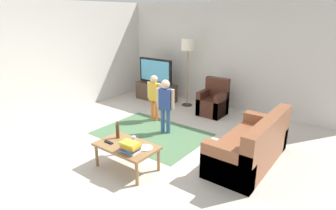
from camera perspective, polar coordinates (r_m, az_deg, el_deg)
name	(u,v)px	position (r m, az deg, el deg)	size (l,w,h in m)	color
ground	(149,145)	(5.35, -3.92, -8.25)	(7.80, 7.80, 0.00)	beige
wall_back	(224,56)	(7.38, 11.51, 9.93)	(6.00, 0.12, 2.70)	silver
wall_left	(53,60)	(7.21, -22.72, 8.68)	(0.12, 6.00, 2.70)	silver
area_rug	(151,134)	(5.81, -3.45, -5.95)	(2.20, 1.60, 0.01)	#4C724C
tv_stand	(156,92)	(7.94, -2.48, 2.72)	(1.20, 0.44, 0.50)	#4C3828
tv	(155,71)	(7.79, -2.64, 6.96)	(1.10, 0.28, 0.71)	black
couch	(253,148)	(4.82, 17.23, -8.44)	(0.80, 1.80, 0.86)	brown
armchair	(214,103)	(6.90, 9.43, 0.47)	(0.60, 0.60, 0.90)	#472319
floor_lamp	(188,48)	(7.24, 4.19, 11.64)	(0.36, 0.36, 1.78)	#262626
child_near_tv	(154,94)	(6.33, -2.88, 2.37)	(0.36, 0.17, 1.08)	orange
child_center	(165,102)	(5.62, -0.54, 0.71)	(0.37, 0.20, 1.15)	#33598C
coffee_table	(127,148)	(4.48, -8.58, -8.74)	(1.00, 0.60, 0.42)	olive
book_stack	(130,147)	(4.21, -7.81, -8.66)	(0.30, 0.25, 0.16)	white
bottle	(118,131)	(4.67, -10.40, -5.34)	(0.06, 0.06, 0.30)	#4C3319
tv_remote	(109,142)	(4.57, -12.18, -7.56)	(0.17, 0.05, 0.02)	black
soda_can	(134,140)	(4.48, -7.10, -7.15)	(0.07, 0.07, 0.12)	silver
plate	(146,148)	(4.32, -4.64, -8.83)	(0.22, 0.22, 0.02)	white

